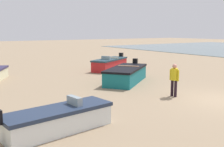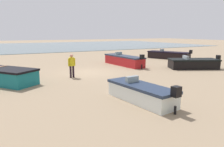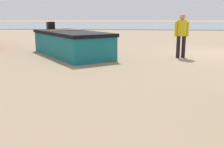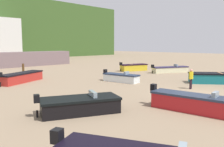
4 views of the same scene
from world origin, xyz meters
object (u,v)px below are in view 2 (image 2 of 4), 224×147
Objects in this scene: boat_white_3 at (141,93)px; boat_black_8 at (193,64)px; boat_black_5 at (169,55)px; boat_red_4 at (124,60)px; beach_walker_foreground at (72,64)px; boat_teal_0 at (3,76)px.

boat_white_3 is 0.89× the size of boat_black_8.
boat_black_5 is 1.16× the size of boat_black_8.
boat_black_8 is at bearing -139.09° from boat_black_5.
boat_black_5 is (-7.32, -1.90, -0.03)m from boat_red_4.
boat_black_5 is 6.95m from boat_black_8.
boat_black_8 is (2.94, 6.29, -0.02)m from boat_black_5.
beach_walker_foreground is at bearing -157.13° from boat_red_4.
beach_walker_foreground is at bearing 109.35° from boat_black_8.
beach_walker_foreground is at bearing 139.41° from boat_teal_0.
boat_red_4 is 1.04× the size of boat_black_5.
boat_black_8 is at bearing 22.57° from boat_white_3.
boat_black_8 is 2.72× the size of beach_walker_foreground.
boat_teal_0 is 8.64m from boat_white_3.
boat_red_4 is (-10.32, -2.97, -0.01)m from boat_teal_0.
beach_walker_foreground reaches higher than boat_red_4.
boat_white_3 is (-5.39, 6.75, -0.08)m from boat_teal_0.
boat_red_4 is 6.20m from boat_black_8.
boat_teal_0 is 14.76m from boat_black_8.
boat_red_4 reaches higher than boat_black_5.
boat_white_3 is 6.62m from beach_walker_foreground.
boat_teal_0 is at bearing -11.27° from beach_walker_foreground.
beach_walker_foreground is at bearing 92.81° from boat_white_3.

